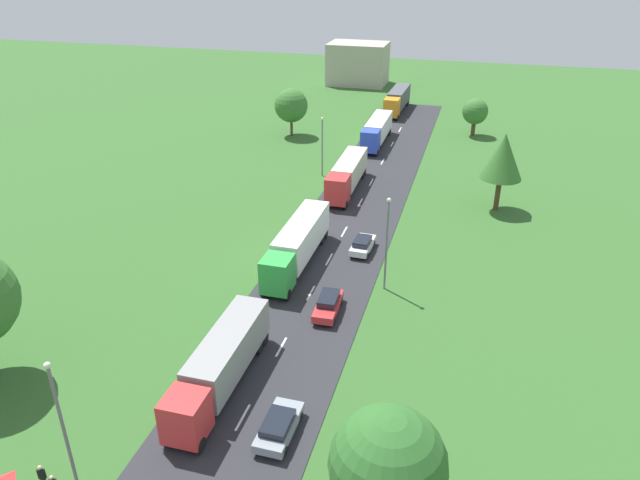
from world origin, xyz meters
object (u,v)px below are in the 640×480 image
at_px(car_third, 328,304).
at_px(lamppost_second, 387,240).
at_px(car_second, 279,426).
at_px(person_lead, 42,477).
at_px(truck_fourth, 377,130).
at_px(tree_ash, 503,157).
at_px(lamppost_lead, 63,426).
at_px(distant_building, 358,64).
at_px(lamppost_third, 322,144).
at_px(tree_elm, 388,465).
at_px(truck_third, 347,174).
at_px(truck_lead, 221,363).
at_px(car_fourth, 363,245).
at_px(truck_second, 298,243).
at_px(tree_oak, 475,112).
at_px(truck_fifth, 397,99).
at_px(tree_pine, 291,106).

bearing_deg(car_third, lamppost_second, 53.34).
bearing_deg(car_second, lamppost_second, 80.33).
distance_m(car_second, person_lead, 13.29).
relative_size(truck_fourth, tree_ash, 1.45).
height_order(lamppost_lead, tree_ash, lamppost_lead).
relative_size(car_third, distant_building, 0.39).
distance_m(car_second, lamppost_third, 45.05).
relative_size(car_second, lamppost_second, 0.51).
bearing_deg(lamppost_lead, lamppost_second, 64.58).
relative_size(car_third, person_lead, 2.49).
distance_m(truck_fourth, tree_elm, 66.07).
bearing_deg(truck_third, truck_lead, -90.03).
relative_size(truck_fourth, lamppost_lead, 1.40).
bearing_deg(car_fourth, truck_second, -143.37).
xyz_separation_m(truck_third, car_second, (5.10, -40.03, -1.29)).
height_order(lamppost_lead, tree_oak, lamppost_lead).
bearing_deg(truck_fifth, truck_third, -90.18).
relative_size(truck_fourth, distant_building, 1.09).
relative_size(truck_fifth, distant_building, 1.08).
bearing_deg(lamppost_second, lamppost_lead, -115.42).
bearing_deg(distant_building, tree_pine, -93.12).
xyz_separation_m(car_third, tree_pine, (-17.87, 45.87, 3.77)).
height_order(truck_third, lamppost_second, lamppost_second).
bearing_deg(lamppost_lead, tree_oak, 76.67).
relative_size(car_second, tree_pine, 0.61).
distance_m(lamppost_second, tree_pine, 46.22).
bearing_deg(tree_elm, tree_ash, 83.78).
distance_m(lamppost_third, tree_pine, 18.20).
relative_size(truck_second, tree_elm, 1.58).
distance_m(truck_fourth, tree_pine, 13.62).
distance_m(lamppost_second, tree_ash, 22.12).
distance_m(lamppost_lead, lamppost_third, 51.01).
bearing_deg(truck_lead, truck_fifth, 89.90).
bearing_deg(tree_pine, car_third, -68.72).
distance_m(truck_fourth, person_lead, 66.54).
relative_size(truck_lead, tree_oak, 2.18).
bearing_deg(tree_oak, car_fourth, -101.37).
height_order(truck_third, tree_oak, tree_oak).
bearing_deg(truck_fifth, person_lead, -94.13).
distance_m(person_lead, distant_building, 105.19).
bearing_deg(car_second, tree_elm, -37.95).
relative_size(car_third, lamppost_lead, 0.50).
bearing_deg(truck_third, lamppost_second, -68.62).
bearing_deg(distant_building, tree_oak, -51.08).
bearing_deg(truck_second, tree_pine, 108.65).
distance_m(truck_second, tree_ash, 25.49).
distance_m(truck_fifth, car_second, 78.08).
bearing_deg(tree_oak, lamppost_third, -127.47).
bearing_deg(car_fourth, car_third, -92.66).
relative_size(car_fourth, lamppost_second, 0.49).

